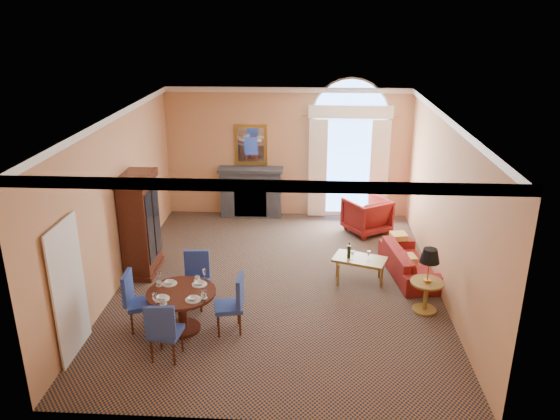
# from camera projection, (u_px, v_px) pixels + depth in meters

# --- Properties ---
(ground) EXTENTS (7.50, 7.50, 0.00)m
(ground) POSITION_uv_depth(u_px,v_px,m) (279.00, 282.00, 10.48)
(ground) COLOR #111C36
(ground) RESTS_ON ground
(room_envelope) EXTENTS (6.04, 7.52, 3.45)m
(room_envelope) POSITION_uv_depth(u_px,v_px,m) (279.00, 147.00, 10.24)
(room_envelope) COLOR tan
(room_envelope) RESTS_ON ground
(armoire) EXTENTS (0.58, 1.03, 2.02)m
(armoire) POSITION_uv_depth(u_px,v_px,m) (140.00, 226.00, 10.61)
(armoire) COLOR #35150C
(armoire) RESTS_ON ground
(dining_table) EXTENTS (1.11, 1.11, 0.90)m
(dining_table) POSITION_uv_depth(u_px,v_px,m) (182.00, 301.00, 8.77)
(dining_table) COLOR #35150C
(dining_table) RESTS_ON ground
(dining_chair_north) EXTENTS (0.51, 0.51, 0.99)m
(dining_chair_north) POSITION_uv_depth(u_px,v_px,m) (196.00, 275.00, 9.55)
(dining_chair_north) COLOR navy
(dining_chair_north) RESTS_ON ground
(dining_chair_south) EXTENTS (0.49, 0.50, 0.99)m
(dining_chair_south) POSITION_uv_depth(u_px,v_px,m) (163.00, 329.00, 7.96)
(dining_chair_south) COLOR navy
(dining_chair_south) RESTS_ON ground
(dining_chair_east) EXTENTS (0.52, 0.52, 0.99)m
(dining_chair_east) POSITION_uv_depth(u_px,v_px,m) (234.00, 300.00, 8.73)
(dining_chair_east) COLOR navy
(dining_chair_east) RESTS_ON ground
(dining_chair_west) EXTENTS (0.56, 0.56, 0.99)m
(dining_chair_west) POSITION_uv_depth(u_px,v_px,m) (135.00, 297.00, 8.82)
(dining_chair_west) COLOR navy
(dining_chair_west) RESTS_ON ground
(sofa) EXTENTS (1.02, 1.97, 0.55)m
(sofa) POSITION_uv_depth(u_px,v_px,m) (409.00, 262.00, 10.70)
(sofa) COLOR maroon
(sofa) RESTS_ON ground
(armchair) EXTENTS (1.24, 1.25, 0.83)m
(armchair) POSITION_uv_depth(u_px,v_px,m) (367.00, 215.00, 12.71)
(armchair) COLOR maroon
(armchair) RESTS_ON ground
(coffee_table) EXTENTS (1.10, 0.84, 0.82)m
(coffee_table) POSITION_uv_depth(u_px,v_px,m) (359.00, 260.00, 10.36)
(coffee_table) COLOR olive
(coffee_table) RESTS_ON ground
(side_table) EXTENTS (0.57, 0.57, 1.15)m
(side_table) POSITION_uv_depth(u_px,v_px,m) (428.00, 273.00, 9.25)
(side_table) COLOR olive
(side_table) RESTS_ON ground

